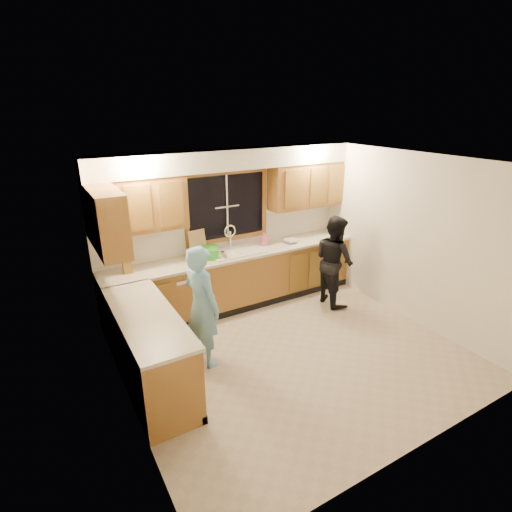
{
  "coord_description": "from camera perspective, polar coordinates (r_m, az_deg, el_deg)",
  "views": [
    {
      "loc": [
        -2.69,
        -3.66,
        3.12
      ],
      "look_at": [
        -0.19,
        0.65,
        1.21
      ],
      "focal_mm": 28.0,
      "sensor_mm": 36.0,
      "label": 1
    }
  ],
  "objects": [
    {
      "name": "can_left",
      "position": [
        5.98,
        -4.44,
        -0.16
      ],
      "size": [
        0.06,
        0.06,
        0.11
      ],
      "primitive_type": "cylinder",
      "rotation": [
        0.0,
        0.0,
        -0.11
      ],
      "color": "beige",
      "rests_on": "countertop_back"
    },
    {
      "name": "upper_cabinets_return",
      "position": [
        5.01,
        -20.48,
        4.66
      ],
      "size": [
        0.33,
        0.9,
        0.75
      ],
      "primitive_type": "cube",
      "color": "#9C672D",
      "rests_on": "wall_left"
    },
    {
      "name": "stove",
      "position": [
        4.45,
        -12.99,
        -16.55
      ],
      "size": [
        0.58,
        0.75,
        0.9
      ],
      "primitive_type": "cube",
      "color": "white",
      "rests_on": "floor"
    },
    {
      "name": "wall_left",
      "position": [
        4.16,
        -18.79,
        -6.99
      ],
      "size": [
        0.0,
        3.8,
        3.8
      ],
      "primitive_type": "plane",
      "rotation": [
        1.57,
        0.0,
        1.57
      ],
      "color": "white",
      "rests_on": "ground"
    },
    {
      "name": "dish_crate",
      "position": [
        6.11,
        -7.02,
        0.48
      ],
      "size": [
        0.43,
        0.41,
        0.16
      ],
      "primitive_type": "cube",
      "rotation": [
        0.0,
        0.0,
        -0.36
      ],
      "color": "green",
      "rests_on": "countertop_back"
    },
    {
      "name": "woman",
      "position": [
        6.58,
        11.1,
        -0.63
      ],
      "size": [
        0.62,
        0.77,
        1.49
      ],
      "primitive_type": "imported",
      "rotation": [
        0.0,
        0.0,
        1.49
      ],
      "color": "black",
      "rests_on": "floor"
    },
    {
      "name": "cutting_board",
      "position": [
        6.22,
        -8.36,
        1.92
      ],
      "size": [
        0.3,
        0.14,
        0.38
      ],
      "primitive_type": "cube",
      "rotation": [
        -0.21,
        0.0,
        0.14
      ],
      "color": "tan",
      "rests_on": "countertop_back"
    },
    {
      "name": "wall_right",
      "position": [
        6.31,
        21.42,
        2.25
      ],
      "size": [
        0.0,
        3.8,
        3.8
      ],
      "primitive_type": "plane",
      "rotation": [
        1.57,
        0.0,
        -1.57
      ],
      "color": "white",
      "rests_on": "ground"
    },
    {
      "name": "base_cabinets_back",
      "position": [
        6.49,
        -2.79,
        -3.45
      ],
      "size": [
        4.2,
        0.6,
        0.88
      ],
      "primitive_type": "cube",
      "color": "#9C672D",
      "rests_on": "ground"
    },
    {
      "name": "dishwasher",
      "position": [
        6.19,
        -9.76,
        -5.32
      ],
      "size": [
        0.6,
        0.56,
        0.82
      ],
      "primitive_type": "cube",
      "color": "white",
      "rests_on": "floor"
    },
    {
      "name": "countertop_left",
      "position": [
        4.68,
        -15.44,
        -8.21
      ],
      "size": [
        0.63,
        1.9,
        0.04
      ],
      "primitive_type": "cube",
      "color": "beige",
      "rests_on": "base_cabinets_left"
    },
    {
      "name": "base_cabinets_left",
      "position": [
        4.91,
        -15.09,
        -12.96
      ],
      "size": [
        0.6,
        1.9,
        0.88
      ],
      "primitive_type": "cube",
      "color": "#9C672D",
      "rests_on": "ground"
    },
    {
      "name": "knife_block",
      "position": [
        5.78,
        -17.93,
        -1.34
      ],
      "size": [
        0.12,
        0.1,
        0.21
      ],
      "primitive_type": "cube",
      "rotation": [
        0.0,
        0.0,
        -0.01
      ],
      "color": "olive",
      "rests_on": "countertop_back"
    },
    {
      "name": "window_frame",
      "position": [
        6.36,
        -4.19,
        7.07
      ],
      "size": [
        1.44,
        0.03,
        1.14
      ],
      "color": "black",
      "rests_on": "wall_back"
    },
    {
      "name": "soap_bottle",
      "position": [
        6.6,
        1.12,
        2.45
      ],
      "size": [
        0.12,
        0.12,
        0.21
      ],
      "primitive_type": "imported",
      "rotation": [
        0.0,
        0.0,
        -0.28
      ],
      "color": "pink",
      "rests_on": "countertop_back"
    },
    {
      "name": "upper_cabinets_right",
      "position": [
        6.91,
        7.17,
        10.0
      ],
      "size": [
        1.35,
        0.33,
        0.75
      ],
      "primitive_type": "cube",
      "color": "#9C672D",
      "rests_on": "wall_back"
    },
    {
      "name": "countertop_back",
      "position": [
        6.3,
        -2.8,
        0.31
      ],
      "size": [
        4.2,
        0.63,
        0.04
      ],
      "primitive_type": "cube",
      "color": "beige",
      "rests_on": "base_cabinets_back"
    },
    {
      "name": "can_right",
      "position": [
        6.01,
        -4.75,
        0.05
      ],
      "size": [
        0.09,
        0.09,
        0.13
      ],
      "primitive_type": "cylinder",
      "rotation": [
        0.0,
        0.0,
        -0.43
      ],
      "color": "beige",
      "rests_on": "countertop_back"
    },
    {
      "name": "man",
      "position": [
        4.99,
        -7.76,
        -7.11
      ],
      "size": [
        0.52,
        0.65,
        1.58
      ],
      "primitive_type": "imported",
      "rotation": [
        0.0,
        0.0,
        1.83
      ],
      "color": "#77B9E1",
      "rests_on": "floor"
    },
    {
      "name": "upper_cabinets_left",
      "position": [
        5.69,
        -16.61,
        6.95
      ],
      "size": [
        1.35,
        0.33,
        0.75
      ],
      "primitive_type": "cube",
      "color": "#9C672D",
      "rests_on": "wall_back"
    },
    {
      "name": "soffit",
      "position": [
        6.07,
        -3.67,
        13.64
      ],
      "size": [
        4.2,
        0.35,
        0.3
      ],
      "primitive_type": "cube",
      "color": "white",
      "rests_on": "wall_back"
    },
    {
      "name": "wall_back",
      "position": [
        6.46,
        -4.15,
        4.07
      ],
      "size": [
        4.2,
        0.0,
        4.2
      ],
      "primitive_type": "plane",
      "rotation": [
        1.57,
        0.0,
        0.0
      ],
      "color": "white",
      "rests_on": "ground"
    },
    {
      "name": "bowl",
      "position": [
        6.76,
        5.02,
        2.15
      ],
      "size": [
        0.26,
        0.26,
        0.06
      ],
      "primitive_type": "imported",
      "rotation": [
        0.0,
        0.0,
        0.12
      ],
      "color": "silver",
      "rests_on": "countertop_back"
    },
    {
      "name": "sink",
      "position": [
        6.33,
        -2.88,
        0.07
      ],
      "size": [
        0.86,
        0.52,
        0.57
      ],
      "color": "white",
      "rests_on": "countertop_back"
    },
    {
      "name": "floor",
      "position": [
        5.51,
        5.22,
        -13.6
      ],
      "size": [
        4.2,
        4.2,
        0.0
      ],
      "primitive_type": "plane",
      "color": "tan",
      "rests_on": "ground"
    },
    {
      "name": "ceiling",
      "position": [
        4.59,
        6.27,
        13.08
      ],
      "size": [
        4.2,
        4.2,
        0.0
      ],
      "primitive_type": "plane",
      "rotation": [
        3.14,
        0.0,
        0.0
      ],
      "color": "white"
    }
  ]
}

